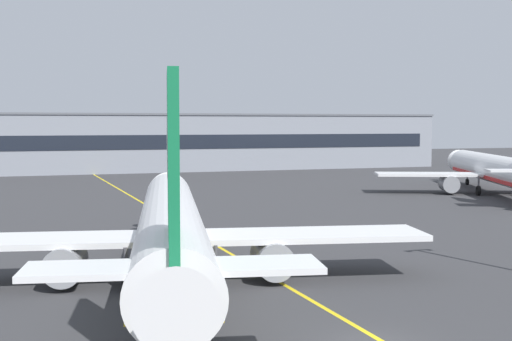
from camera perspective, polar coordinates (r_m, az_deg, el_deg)
taxiway_centreline at (r=59.08m, az=-4.47°, el=-5.54°), size 4.01×179.97×0.01m
airliner_foreground at (r=42.15m, az=-7.10°, el=-4.76°), size 32.32×41.24×11.65m
airliner_background at (r=99.71m, az=19.15°, el=0.06°), size 31.47×39.59×11.65m
safety_cone_by_nose_gear at (r=58.79m, az=-10.24°, el=-5.39°), size 0.44×0.44×0.55m
terminal_building at (r=139.72m, az=-15.34°, el=2.21°), size 157.88×12.40×11.71m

